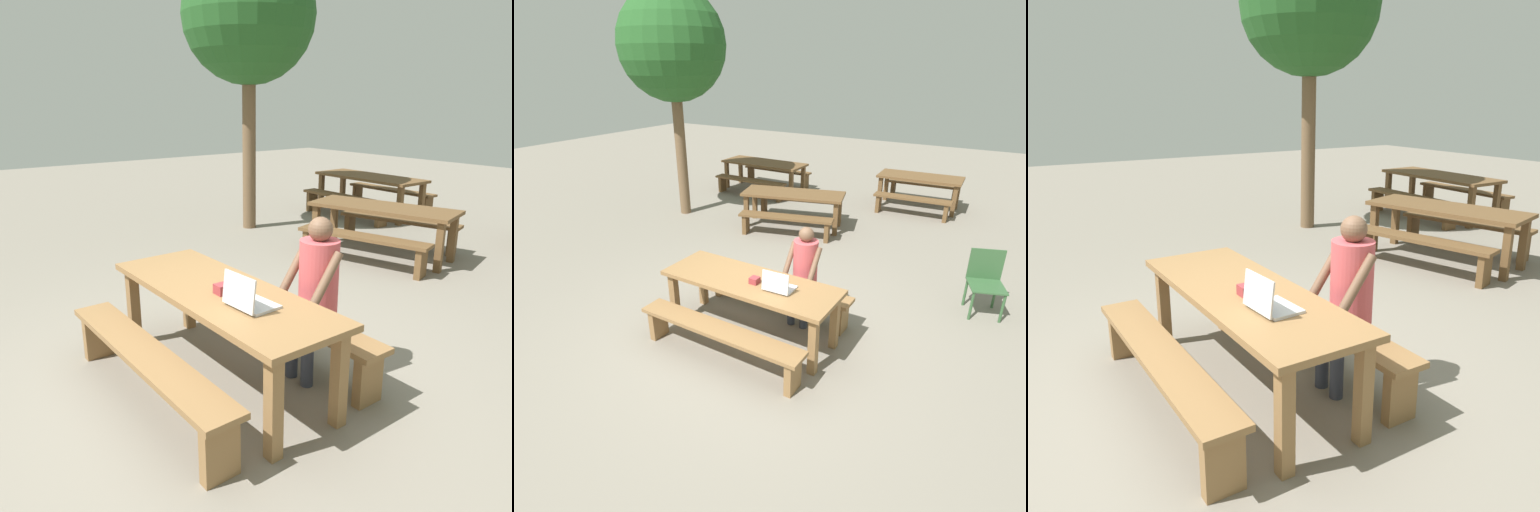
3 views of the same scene
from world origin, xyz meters
The scene contains 14 objects.
ground_plane centered at (0.00, 0.00, 0.00)m, with size 30.00×30.00×0.00m, color gray.
picnic_table_front centered at (0.00, 0.00, 0.65)m, with size 2.19×0.77×0.76m.
bench_near centered at (0.00, -0.64, 0.34)m, with size 2.09×0.30×0.44m.
bench_far centered at (0.00, 0.64, 0.34)m, with size 2.09×0.30×0.44m.
laptop centered at (0.41, -0.04, 0.82)m, with size 0.34×0.29×0.26m.
small_pouch centered at (0.09, -0.03, 0.79)m, with size 0.10×0.11×0.08m.
person_seated centered at (0.41, 0.61, 0.76)m, with size 0.42×0.41×1.31m.
picnic_table_mid centered at (-1.44, 3.70, 0.61)m, with size 2.16×1.27×0.72m.
bench_mid_south centered at (-1.27, 3.09, 0.33)m, with size 1.84×0.78×0.43m.
bench_mid_north centered at (-1.61, 4.31, 0.33)m, with size 1.84×0.78×0.43m.
picnic_table_distant centered at (-3.43, 5.75, 0.65)m, with size 2.18×0.84×0.75m.
bench_distant_south centered at (-3.43, 5.07, 0.33)m, with size 1.96×0.31×0.43m.
bench_distant_north centered at (-3.43, 6.42, 0.33)m, with size 1.96×0.31×0.43m.
tree_left centered at (-3.94, 3.22, 3.40)m, with size 2.13×2.13×4.50m.
Camera 1 is at (3.04, -1.98, 2.13)m, focal length 35.60 mm.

